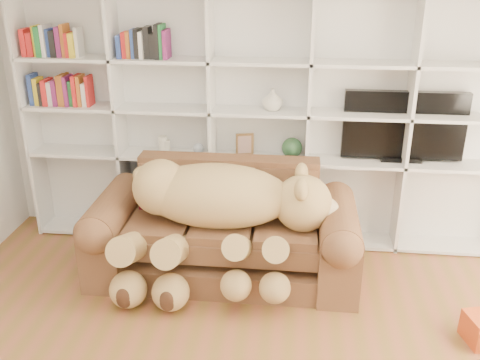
# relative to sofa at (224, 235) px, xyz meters

# --- Properties ---
(wall_back) EXTENTS (5.00, 0.02, 2.70)m
(wall_back) POSITION_rel_sofa_xyz_m (0.25, 0.84, 0.99)
(wall_back) COLOR white
(wall_back) RESTS_ON floor
(bookshelf) EXTENTS (4.43, 0.35, 2.40)m
(bookshelf) POSITION_rel_sofa_xyz_m (0.01, 0.70, 0.95)
(bookshelf) COLOR white
(bookshelf) RESTS_ON floor
(sofa) EXTENTS (2.27, 0.98, 0.96)m
(sofa) POSITION_rel_sofa_xyz_m (0.00, 0.00, 0.00)
(sofa) COLOR brown
(sofa) RESTS_ON floor
(teddy_bear) EXTENTS (1.81, 0.96, 1.05)m
(teddy_bear) POSITION_rel_sofa_xyz_m (-0.03, -0.19, 0.32)
(teddy_bear) COLOR tan
(teddy_bear) RESTS_ON sofa
(throw_pillow) EXTENTS (0.38, 0.22, 0.39)m
(throw_pillow) POSITION_rel_sofa_xyz_m (-0.58, 0.16, 0.31)
(throw_pillow) COLOR maroon
(throw_pillow) RESTS_ON sofa
(tv) EXTENTS (1.09, 0.18, 0.64)m
(tv) POSITION_rel_sofa_xyz_m (1.55, 0.69, 0.82)
(tv) COLOR black
(tv) RESTS_ON bookshelf
(picture_frame) EXTENTS (0.17, 0.07, 0.21)m
(picture_frame) POSITION_rel_sofa_xyz_m (0.11, 0.64, 0.62)
(picture_frame) COLOR brown
(picture_frame) RESTS_ON bookshelf
(green_vase) EXTENTS (0.19, 0.19, 0.19)m
(green_vase) POSITION_rel_sofa_xyz_m (0.55, 0.64, 0.60)
(green_vase) COLOR #2E5A33
(green_vase) RESTS_ON bookshelf
(figurine_tall) EXTENTS (0.10, 0.10, 0.16)m
(figurine_tall) POSITION_rel_sofa_xyz_m (-0.67, 0.64, 0.59)
(figurine_tall) COLOR beige
(figurine_tall) RESTS_ON bookshelf
(figurine_short) EXTENTS (0.09, 0.09, 0.12)m
(figurine_short) POSITION_rel_sofa_xyz_m (-0.64, 0.64, 0.57)
(figurine_short) COLOR beige
(figurine_short) RESTS_ON bookshelf
(snow_globe) EXTENTS (0.10, 0.10, 0.10)m
(snow_globe) POSITION_rel_sofa_xyz_m (-0.33, 0.64, 0.56)
(snow_globe) COLOR silver
(snow_globe) RESTS_ON bookshelf
(shelf_vase) EXTENTS (0.25, 0.25, 0.20)m
(shelf_vase) POSITION_rel_sofa_xyz_m (0.36, 0.64, 1.05)
(shelf_vase) COLOR silver
(shelf_vase) RESTS_ON bookshelf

